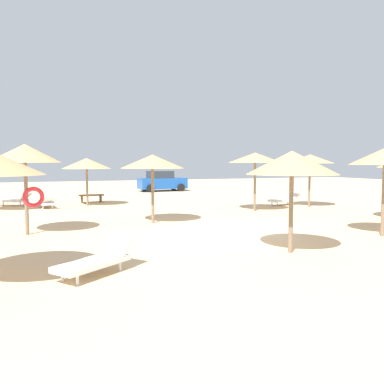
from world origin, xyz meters
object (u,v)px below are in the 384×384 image
(parasol_4, at_px, (292,163))
(lounger_3, at_px, (47,202))
(parasol_8, at_px, (153,162))
(parked_car, at_px, (162,181))
(parasol_5, at_px, (25,155))
(lounger_2, at_px, (14,200))
(lounger_0, at_px, (97,260))
(parasol_6, at_px, (255,158))
(lounger_1, at_px, (284,200))
(bench_0, at_px, (91,197))
(parasol_3, at_px, (87,164))
(parasol_1, at_px, (310,159))

(parasol_4, xyz_separation_m, lounger_3, (-6.07, 13.11, -2.08))
(parasol_8, xyz_separation_m, parked_car, (5.25, 16.49, -1.62))
(parasol_5, distance_m, lounger_2, 10.01)
(parasol_4, bearing_deg, lounger_2, 117.42)
(parasol_8, bearing_deg, lounger_2, 122.84)
(parasol_4, relative_size, parasol_5, 0.90)
(parasol_5, height_order, lounger_0, parasol_5)
(parasol_4, height_order, lounger_0, parasol_4)
(parasol_6, bearing_deg, lounger_0, -136.33)
(parasol_6, bearing_deg, parasol_4, -114.20)
(parasol_8, bearing_deg, parasol_5, -168.73)
(parasol_8, height_order, lounger_3, parasol_8)
(parasol_8, relative_size, parked_car, 0.67)
(lounger_0, bearing_deg, lounger_1, 40.69)
(parasol_4, distance_m, parasol_6, 8.92)
(parasol_8, height_order, lounger_2, parasol_8)
(lounger_0, height_order, bench_0, lounger_0)
(parasol_3, height_order, parked_car, parasol_3)
(parasol_4, height_order, parked_car, parasol_4)
(parasol_3, height_order, parasol_8, parasol_8)
(parasol_5, bearing_deg, lounger_3, 85.48)
(lounger_1, relative_size, lounger_3, 1.02)
(parasol_4, bearing_deg, parked_car, 82.12)
(parasol_1, relative_size, parasol_3, 1.05)
(parasol_3, height_order, lounger_3, parasol_3)
(lounger_0, xyz_separation_m, bench_0, (1.55, 15.40, 0.02))
(parasol_3, xyz_separation_m, parasol_8, (1.80, -7.34, 0.08))
(lounger_1, height_order, lounger_3, lounger_3)
(parasol_4, height_order, lounger_1, parasol_4)
(parasol_1, height_order, bench_0, parasol_1)
(bench_0, bearing_deg, parasol_3, -103.23)
(lounger_3, relative_size, parked_car, 0.48)
(lounger_1, relative_size, lounger_2, 0.99)
(lounger_0, bearing_deg, parasol_3, 85.15)
(parasol_3, bearing_deg, lounger_1, -19.45)
(parasol_6, height_order, lounger_2, parasol_6)
(lounger_3, bearing_deg, bench_0, 39.43)
(lounger_3, bearing_deg, parasol_3, 11.45)
(lounger_2, height_order, lounger_3, lounger_3)
(lounger_3, height_order, bench_0, lounger_3)
(bench_0, bearing_deg, lounger_3, -140.57)
(lounger_1, relative_size, parked_car, 0.49)
(parasol_8, distance_m, lounger_2, 10.64)
(parasol_3, distance_m, parked_car, 11.66)
(parasol_5, relative_size, bench_0, 1.99)
(lounger_3, bearing_deg, parasol_1, -18.46)
(parasol_8, xyz_separation_m, lounger_2, (-5.65, 8.76, -2.13))
(parasol_3, xyz_separation_m, lounger_2, (-3.85, 1.42, -2.04))
(parasol_3, height_order, lounger_1, parasol_3)
(parasol_4, bearing_deg, parasol_5, 141.62)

